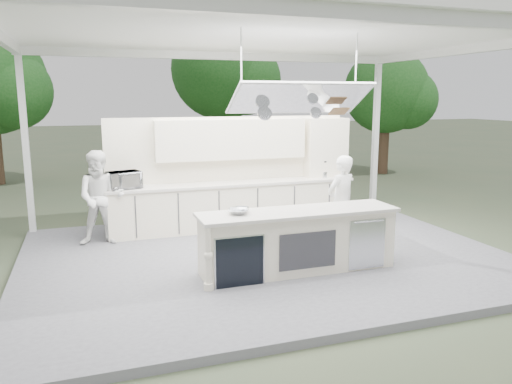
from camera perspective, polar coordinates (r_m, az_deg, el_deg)
name	(u,v)px	position (r m, az deg, el deg)	size (l,w,h in m)	color
ground	(266,261)	(8.63, 1.11, -7.88)	(90.00, 90.00, 0.00)	#454B33
stage_deck	(266,258)	(8.61, 1.11, -7.50)	(8.00, 6.00, 0.12)	slate
tent	(267,36)	(8.22, 1.26, 17.42)	(8.20, 6.20, 3.86)	white
demo_island	(297,241)	(7.71, 4.72, -5.57)	(3.10, 0.79, 0.95)	white
back_counter	(234,205)	(10.21, -2.53, -1.45)	(5.08, 0.72, 0.95)	white
back_wall_unit	(251,155)	(10.39, -0.55, 4.23)	(5.05, 0.48, 2.25)	white
tree_cluster	(163,81)	(17.66, -10.56, 12.33)	(19.55, 9.40, 5.85)	#4A3525
head_chef	(341,202)	(8.87, 9.67, -1.17)	(0.60, 0.40, 1.66)	white
sous_chef	(101,198)	(9.40, -17.31, -0.65)	(0.83, 0.65, 1.71)	white
toaster_oven	(124,180)	(9.67, -14.84, 1.33)	(0.58, 0.40, 0.32)	#ADAFB4
bowl_large	(238,212)	(7.33, -2.04, -2.25)	(0.31, 0.31, 0.08)	silver
bowl_small	(241,210)	(7.46, -1.68, -2.04)	(0.23, 0.23, 0.07)	silver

